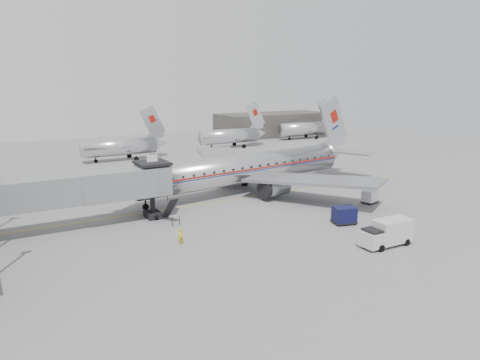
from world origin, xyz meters
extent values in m
plane|color=slate|center=(0.00, 0.00, 0.00)|extent=(160.00, 160.00, 0.00)
cube|color=#33312E|center=(45.00, 60.00, 3.00)|extent=(30.00, 12.00, 6.00)
cube|color=gold|center=(3.00, 6.00, 0.01)|extent=(60.00, 0.15, 0.01)
cube|color=slate|center=(-22.00, 3.60, 4.30)|extent=(12.00, 2.80, 3.00)
cube|color=slate|center=(-13.00, 3.60, 4.30)|extent=(8.00, 3.00, 3.10)
cube|color=slate|center=(-9.00, 4.00, 4.30)|extent=(3.20, 3.60, 3.20)
cube|color=black|center=(-9.00, 4.00, 6.20)|extent=(3.40, 3.80, 0.30)
cube|color=white|center=(-9.00, 4.00, 6.70)|extent=(1.20, 0.15, 0.80)
cylinder|color=black|center=(-9.30, 3.60, 1.40)|extent=(0.56, 0.56, 2.80)
cube|color=black|center=(-9.30, 3.60, 0.35)|extent=(1.60, 2.20, 0.70)
cylinder|color=black|center=(-9.30, 2.60, 0.30)|extent=(0.30, 0.60, 0.60)
cylinder|color=black|center=(-9.30, 4.60, 0.30)|extent=(0.30, 0.60, 0.60)
cube|color=black|center=(-8.20, 1.30, 1.50)|extent=(0.90, 3.20, 2.90)
cylinder|color=silver|center=(-2.00, 42.00, 2.60)|extent=(14.00, 3.20, 3.20)
cube|color=silver|center=(4.80, 42.00, 7.00)|extent=(5.17, 0.26, 6.52)
cylinder|color=black|center=(-6.50, 42.00, 0.50)|extent=(0.24, 0.24, 1.00)
cylinder|color=silver|center=(24.00, 46.00, 2.60)|extent=(14.00, 3.20, 3.20)
cube|color=silver|center=(30.80, 46.00, 7.00)|extent=(5.17, 0.26, 6.52)
cylinder|color=black|center=(19.50, 46.00, 0.50)|extent=(0.24, 0.24, 1.00)
cylinder|color=silver|center=(48.00, 50.00, 2.60)|extent=(14.00, 3.20, 3.20)
cube|color=silver|center=(54.80, 50.00, 7.00)|extent=(5.17, 0.26, 6.52)
cylinder|color=black|center=(43.50, 50.00, 0.50)|extent=(0.24, 0.24, 1.00)
cylinder|color=silver|center=(6.00, 9.00, 3.23)|extent=(32.58, 8.07, 3.99)
cone|color=silver|center=(-11.64, 6.74, 3.23)|extent=(3.71, 4.37, 3.99)
cone|color=silver|center=(23.96, 11.30, 3.66)|extent=(4.76, 4.31, 3.79)
cube|color=maroon|center=(6.00, 9.00, 3.50)|extent=(32.58, 8.12, 0.19)
cube|color=navy|center=(6.00, 9.00, 3.25)|extent=(32.58, 8.12, 0.11)
cube|color=silver|center=(23.64, 11.26, 8.62)|extent=(6.60, 1.16, 8.28)
cube|color=gray|center=(7.97, 19.03, 2.91)|extent=(10.63, 18.22, 1.28)
cube|color=gray|center=(10.44, -0.21, 2.91)|extent=(14.02, 17.81, 1.28)
cylinder|color=gray|center=(5.82, 14.63, 1.56)|extent=(3.92, 2.71, 2.26)
cylinder|color=gray|center=(7.25, 3.51, 1.56)|extent=(3.92, 2.71, 2.26)
cylinder|color=black|center=(-8.97, 7.08, 0.70)|extent=(0.22, 0.22, 1.40)
cylinder|color=black|center=(7.78, 12.05, 0.75)|extent=(0.28, 0.28, 1.51)
cylinder|color=black|center=(7.78, 12.05, 0.48)|extent=(1.12, 0.51, 1.08)
cylinder|color=black|center=(8.49, 6.49, 0.75)|extent=(0.28, 0.28, 1.51)
cylinder|color=black|center=(8.49, 6.49, 0.48)|extent=(1.12, 0.51, 1.08)
cube|color=#B9B9BB|center=(7.28, -16.01, 1.39)|extent=(3.74, 2.12, 2.16)
cube|color=#B9B9BB|center=(4.71, -15.97, 0.98)|extent=(1.68, 1.98, 1.44)
cube|color=black|center=(4.71, -15.97, 1.59)|extent=(1.26, 1.77, 0.62)
cylinder|color=black|center=(5.01, -16.90, 0.33)|extent=(0.66, 0.27, 0.66)
cylinder|color=black|center=(5.04, -15.05, 0.33)|extent=(0.66, 0.27, 0.66)
cylinder|color=black|center=(8.30, -16.95, 0.33)|extent=(0.66, 0.27, 0.66)
cylinder|color=black|center=(8.33, -15.10, 0.33)|extent=(0.66, 0.27, 0.66)
cube|color=#0D0E35|center=(7.78, -8.94, 1.08)|extent=(2.64, 2.24, 1.60)
cube|color=black|center=(7.78, -8.94, 0.23)|extent=(2.78, 2.38, 0.14)
cylinder|color=black|center=(6.73, -9.37, 0.17)|extent=(0.37, 0.22, 0.34)
cylinder|color=black|center=(8.49, -9.83, 0.17)|extent=(0.37, 0.22, 0.34)
cylinder|color=black|center=(7.08, -8.04, 0.17)|extent=(0.37, 0.22, 0.34)
cylinder|color=black|center=(8.84, -8.51, 0.17)|extent=(0.37, 0.22, 0.34)
cube|color=silver|center=(16.53, -4.12, 0.91)|extent=(2.20, 1.85, 1.33)
cube|color=black|center=(16.53, -4.12, 0.19)|extent=(2.31, 1.97, 0.11)
cylinder|color=black|center=(15.93, -4.86, 0.14)|extent=(0.31, 0.18, 0.29)
cylinder|color=black|center=(17.41, -4.49, 0.14)|extent=(0.31, 0.18, 0.29)
cylinder|color=black|center=(15.65, -3.75, 0.14)|extent=(0.31, 0.18, 0.29)
cylinder|color=black|center=(17.13, -3.38, 0.14)|extent=(0.31, 0.18, 0.29)
imported|color=gold|center=(-10.03, -6.00, 0.81)|extent=(0.65, 0.48, 1.62)
camera|label=1|loc=(-26.29, -45.11, 15.57)|focal=35.00mm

